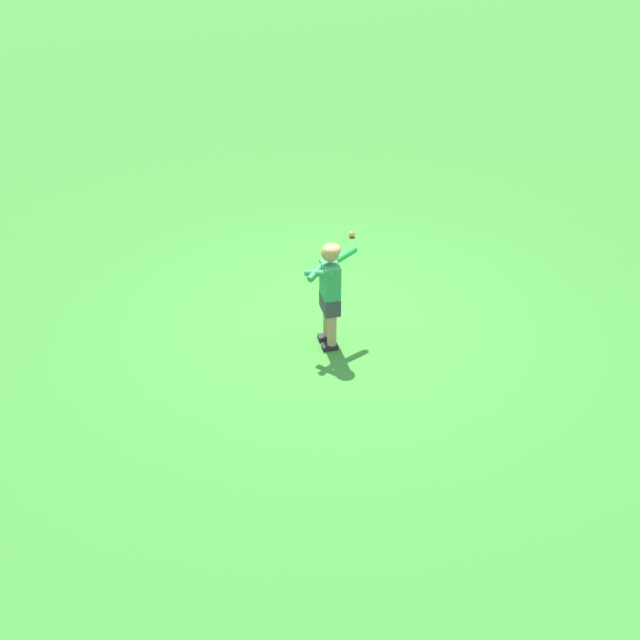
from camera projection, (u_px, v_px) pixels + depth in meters
ground_plane at (334, 322)px, 8.17m from camera, size 40.00×40.00×0.00m
child_batter at (330, 285)px, 7.50m from camera, size 0.38×0.58×1.08m
play_ball_far_right at (352, 234)px, 9.83m from camera, size 0.07×0.07×0.07m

